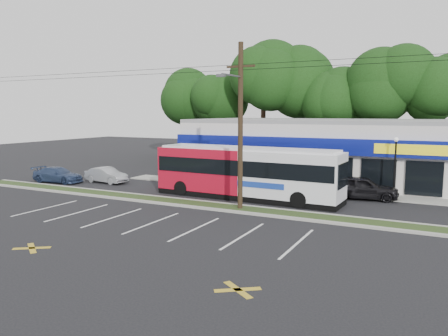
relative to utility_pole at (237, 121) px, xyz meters
name	(u,v)px	position (x,y,z in m)	size (l,w,h in m)	color
ground	(190,208)	(-2.83, -0.93, -5.41)	(120.00, 120.00, 0.00)	black
grass_strip	(198,204)	(-2.83, 0.07, -5.35)	(40.00, 1.60, 0.12)	#223515
curb_south	(191,207)	(-2.83, -0.78, -5.34)	(40.00, 0.25, 0.14)	#9E9E93
curb_north	(204,202)	(-2.83, 0.92, -5.34)	(40.00, 0.25, 0.14)	#9E9E93
sidewalk	(309,191)	(2.17, 8.07, -5.36)	(32.00, 2.20, 0.10)	#9E9E93
strip_mall	(337,150)	(2.67, 14.99, -2.76)	(25.00, 12.55, 5.30)	beige
utility_pole	(237,121)	(0.00, 0.00, 0.00)	(50.00, 2.77, 10.00)	black
lamp_post	(395,161)	(8.17, 7.87, -2.74)	(0.30, 0.30, 4.25)	black
tree_line	(346,89)	(1.17, 25.07, 3.00)	(46.76, 6.76, 11.83)	black
metrobus	(247,171)	(-0.96, 3.57, -3.53)	(13.28, 3.25, 3.54)	#AF0D23
car_dark	(363,188)	(6.25, 6.90, -4.61)	(1.90, 4.72, 1.61)	black
car_silver	(106,175)	(-14.23, 4.32, -4.76)	(1.38, 3.97, 1.31)	#929499
car_blue	(58,175)	(-18.06, 2.64, -4.76)	(1.82, 4.48, 1.30)	navy
pedestrian_a	(308,186)	(2.90, 5.21, -4.52)	(0.65, 0.43, 1.78)	white
pedestrian_b	(308,187)	(2.93, 5.07, -4.57)	(0.82, 0.64, 1.69)	#C0B0AD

